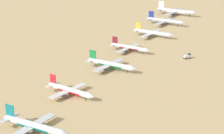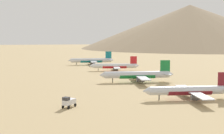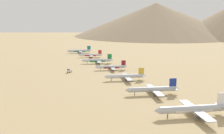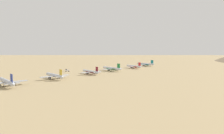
# 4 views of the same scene
# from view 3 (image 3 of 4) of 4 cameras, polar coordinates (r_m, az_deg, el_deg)

# --- Properties ---
(ground_plane) EXTENTS (1815.42, 1815.42, 0.00)m
(ground_plane) POSITION_cam_3_polar(r_m,az_deg,el_deg) (307.45, -0.37, -0.69)
(ground_plane) COLOR tan
(parked_jet_0) EXTENTS (40.41, 32.88, 11.65)m
(parked_jet_0) POSITION_cam_3_polar(r_m,az_deg,el_deg) (450.51, -6.59, 3.29)
(parked_jet_0) COLOR silver
(parked_jet_0) RESTS_ON ground
(parked_jet_1) EXTENTS (36.10, 29.58, 10.47)m
(parked_jet_1) POSITION_cam_3_polar(r_m,az_deg,el_deg) (404.00, -4.36, 2.45)
(parked_jet_1) COLOR silver
(parked_jet_1) RESTS_ON ground
(parked_jet_2) EXTENTS (40.62, 33.15, 11.72)m
(parked_jet_2) POSITION_cam_3_polar(r_m,az_deg,el_deg) (351.63, -2.90, 1.35)
(parked_jet_2) COLOR silver
(parked_jet_2) RESTS_ON ground
(parked_jet_3) EXTENTS (36.45, 29.75, 10.52)m
(parked_jet_3) POSITION_cam_3_polar(r_m,az_deg,el_deg) (308.70, -0.11, 0.02)
(parked_jet_3) COLOR silver
(parked_jet_3) RESTS_ON ground
(parked_jet_4) EXTENTS (39.99, 32.61, 11.53)m
(parked_jet_4) POSITION_cam_3_polar(r_m,az_deg,el_deg) (259.64, 2.82, -1.89)
(parked_jet_4) COLOR silver
(parked_jet_4) RESTS_ON ground
(parked_jet_5) EXTENTS (42.44, 34.60, 12.24)m
(parked_jet_5) POSITION_cam_3_polar(r_m,az_deg,el_deg) (215.13, 8.35, -4.52)
(parked_jet_5) COLOR #B2B7C1
(parked_jet_5) RESTS_ON ground
(parked_jet_6) EXTENTS (48.14, 39.22, 13.88)m
(parked_jet_6) POSITION_cam_3_polar(r_m,az_deg,el_deg) (174.56, 16.28, -8.22)
(parked_jet_6) COLOR #B2B7C1
(parked_jet_6) RESTS_ON ground
(service_truck) EXTENTS (5.27, 5.58, 3.90)m
(service_truck) POSITION_cam_3_polar(r_m,az_deg,el_deg) (298.89, -8.68, -0.72)
(service_truck) COLOR silver
(service_truck) RESTS_ON ground
(desert_hill_3) EXTENTS (484.16, 484.16, 96.36)m
(desert_hill_3) POSITION_cam_3_polar(r_m,az_deg,el_deg) (854.38, 8.89, 9.54)
(desert_hill_3) COLOR #8C775B
(desert_hill_3) RESTS_ON ground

